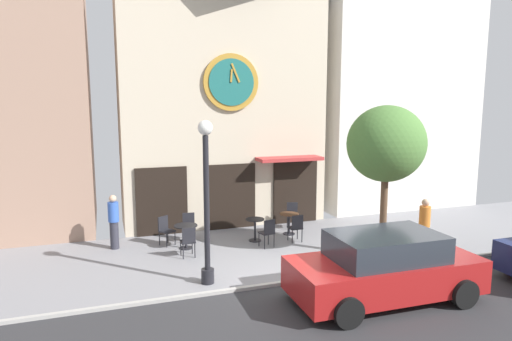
{
  "coord_description": "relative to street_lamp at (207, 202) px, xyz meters",
  "views": [
    {
      "loc": [
        -4.46,
        -9.66,
        4.42
      ],
      "look_at": [
        -0.22,
        2.66,
        2.45
      ],
      "focal_mm": 31.47,
      "sensor_mm": 36.0,
      "label": 1
    }
  ],
  "objects": [
    {
      "name": "pedestrian_blue",
      "position": [
        -2.09,
        3.54,
        -1.18
      ],
      "size": [
        0.45,
        0.45,
        1.67
      ],
      "color": "#2D2D38",
      "rests_on": "ground_plane"
    },
    {
      "name": "street_lamp",
      "position": [
        0.0,
        0.0,
        0.0
      ],
      "size": [
        0.36,
        0.36,
        4.02
      ],
      "color": "black",
      "rests_on": "ground_plane"
    },
    {
      "name": "neighbor_building_left",
      "position": [
        -5.23,
        6.91,
        3.99
      ],
      "size": [
        5.14,
        4.61,
        12.06
      ],
      "color": "#9E7A66",
      "rests_on": "ground_plane"
    },
    {
      "name": "ground_plane",
      "position": [
        2.15,
        -0.84,
        -2.07
      ],
      "size": [
        26.33,
        10.89,
        0.13
      ],
      "color": "gray"
    },
    {
      "name": "cafe_chair_left_end",
      "position": [
        -0.57,
        3.42,
        -1.51
      ],
      "size": [
        0.55,
        0.55,
        0.9
      ],
      "color": "black",
      "rests_on": "ground_plane"
    },
    {
      "name": "clock_building",
      "position": [
        1.94,
        5.7,
        3.35
      ],
      "size": [
        7.33,
        3.46,
        10.44
      ],
      "color": "beige",
      "rests_on": "ground_plane"
    },
    {
      "name": "cafe_table_near_curb",
      "position": [
        -0.03,
        2.83,
        -1.52
      ],
      "size": [
        0.71,
        0.71,
        0.74
      ],
      "color": "black",
      "rests_on": "ground_plane"
    },
    {
      "name": "cafe_chair_near_tree",
      "position": [
        -0.11,
        2.0,
        -1.51
      ],
      "size": [
        0.41,
        0.41,
        0.9
      ],
      "color": "black",
      "rests_on": "ground_plane"
    },
    {
      "name": "cafe_chair_right_end",
      "position": [
        2.37,
        2.09,
        -1.51
      ],
      "size": [
        0.47,
        0.47,
        0.9
      ],
      "color": "black",
      "rests_on": "ground_plane"
    },
    {
      "name": "neighbor_building_right",
      "position": [
        9.6,
        6.88,
        3.73
      ],
      "size": [
        6.84,
        4.54,
        11.54
      ],
      "color": "silver",
      "rests_on": "ground_plane"
    },
    {
      "name": "cafe_table_near_door",
      "position": [
        3.55,
        3.19,
        -1.55
      ],
      "size": [
        0.66,
        0.66,
        0.72
      ],
      "color": "black",
      "rests_on": "ground_plane"
    },
    {
      "name": "pedestrian_orange",
      "position": [
        6.47,
        0.01,
        -1.18
      ],
      "size": [
        0.45,
        0.45,
        1.67
      ],
      "color": "#2D2D38",
      "rests_on": "ground_plane"
    },
    {
      "name": "cafe_chair_mid_row",
      "position": [
        0.21,
        3.59,
        -1.51
      ],
      "size": [
        0.44,
        0.44,
        0.9
      ],
      "color": "black",
      "rests_on": "ground_plane"
    },
    {
      "name": "cafe_table_rightmost",
      "position": [
        2.22,
        2.87,
        -1.57
      ],
      "size": [
        0.6,
        0.6,
        0.73
      ],
      "color": "black",
      "rests_on": "ground_plane"
    },
    {
      "name": "cafe_chair_by_entrance",
      "position": [
        3.42,
        2.32,
        -1.51
      ],
      "size": [
        0.41,
        0.41,
        0.9
      ],
      "color": "black",
      "rests_on": "ground_plane"
    },
    {
      "name": "parked_car_red",
      "position": [
        3.56,
        -2.22,
        -1.28
      ],
      "size": [
        4.33,
        2.08,
        1.55
      ],
      "color": "maroon",
      "rests_on": "ground_plane"
    },
    {
      "name": "cafe_chair_corner",
      "position": [
        3.98,
        3.9,
        -1.51
      ],
      "size": [
        0.51,
        0.51,
        0.9
      ],
      "color": "black",
      "rests_on": "ground_plane"
    },
    {
      "name": "street_tree",
      "position": [
        5.21,
        0.24,
        1.23
      ],
      "size": [
        2.26,
        2.03,
        4.36
      ],
      "color": "brown",
      "rests_on": "ground_plane"
    }
  ]
}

